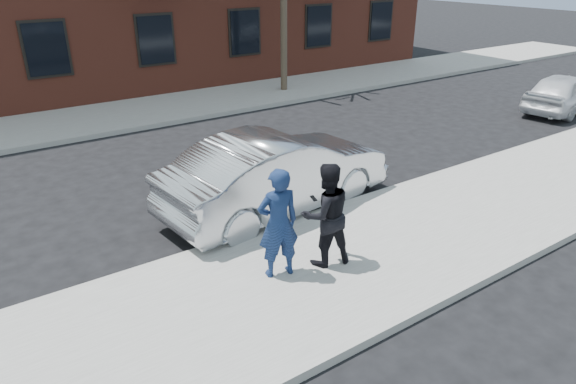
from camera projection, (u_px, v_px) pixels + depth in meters
ground at (407, 233)px, 10.09m from camera, size 100.00×100.00×0.00m
near_sidewalk at (417, 235)px, 9.88m from camera, size 50.00×3.50×0.15m
near_curb at (355, 202)px, 11.23m from camera, size 50.00×0.10×0.15m
far_sidewalk at (177, 106)px, 18.51m from camera, size 50.00×3.50×0.15m
far_curb at (199, 118)px, 17.16m from camera, size 50.00×0.10×0.15m
silver_sedan at (278, 173)px, 10.72m from camera, size 5.32×2.38×1.69m
white_car at (564, 93)px, 17.90m from camera, size 4.17×2.21×1.35m
man_hoodie at (278, 223)px, 8.14m from camera, size 0.76×0.59×1.88m
man_peacoat at (326, 215)px, 8.49m from camera, size 1.01×0.87×1.82m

